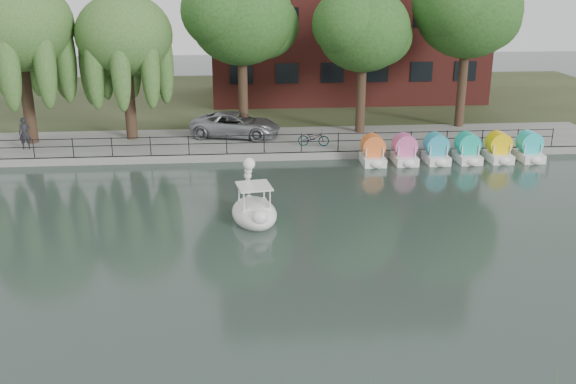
{
  "coord_description": "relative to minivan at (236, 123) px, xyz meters",
  "views": [
    {
      "loc": [
        -1.52,
        -19.97,
        9.57
      ],
      "look_at": [
        0.5,
        4.0,
        1.3
      ],
      "focal_mm": 40.0,
      "sensor_mm": 36.0,
      "label": 1
    }
  ],
  "objects": [
    {
      "name": "swan_boat",
      "position": [
        0.64,
        -12.45,
        -0.7
      ],
      "size": [
        2.2,
        3.06,
        2.39
      ],
      "rotation": [
        0.0,
        0.0,
        0.16
      ],
      "color": "white",
      "rests_on": "ground_plane"
    },
    {
      "name": "promenade",
      "position": [
        1.49,
        -0.83,
        -1.03
      ],
      "size": [
        40.0,
        6.0,
        0.4
      ],
      "primitive_type": "cube",
      "color": "gray",
      "rests_on": "ground_plane"
    },
    {
      "name": "land_strip",
      "position": [
        1.49,
        13.17,
        -1.05
      ],
      "size": [
        60.0,
        22.0,
        0.36
      ],
      "primitive_type": "cube",
      "color": "#47512D",
      "rests_on": "ground_plane"
    },
    {
      "name": "pedal_boat_row",
      "position": [
        11.39,
        -4.82,
        -0.62
      ],
      "size": [
        9.65,
        1.7,
        1.4
      ],
      "color": "white",
      "rests_on": "ground_plane"
    },
    {
      "name": "willow_mid",
      "position": [
        -6.01,
        0.17,
        5.02
      ],
      "size": [
        5.32,
        5.32,
        8.15
      ],
      "color": "#473323",
      "rests_on": "promenade"
    },
    {
      "name": "railing",
      "position": [
        1.49,
        -3.58,
        -0.08
      ],
      "size": [
        32.0,
        0.05,
        1.0
      ],
      "color": "black",
      "rests_on": "promenade"
    },
    {
      "name": "minivan",
      "position": [
        0.0,
        0.0,
        0.0
      ],
      "size": [
        4.08,
        6.43,
        1.65
      ],
      "primitive_type": "imported",
      "rotation": [
        0.0,
        0.0,
        1.33
      ],
      "color": "gray",
      "rests_on": "promenade"
    },
    {
      "name": "broadleaf_right",
      "position": [
        7.49,
        0.67,
        5.16
      ],
      "size": [
        5.4,
        5.4,
        8.32
      ],
      "color": "#473323",
      "rests_on": "promenade"
    },
    {
      "name": "broadleaf_far",
      "position": [
        13.99,
        1.67,
        6.17
      ],
      "size": [
        6.3,
        6.3,
        9.71
      ],
      "color": "#473323",
      "rests_on": "promenade"
    },
    {
      "name": "ground_plane",
      "position": [
        1.49,
        -16.83,
        -1.23
      ],
      "size": [
        120.0,
        120.0,
        0.0
      ],
      "primitive_type": "plane",
      "color": "#3F4E4B"
    },
    {
      "name": "kerb",
      "position": [
        1.49,
        -3.78,
        -1.03
      ],
      "size": [
        40.0,
        0.25,
        0.4
      ],
      "primitive_type": "cube",
      "color": "gray",
      "rests_on": "ground_plane"
    },
    {
      "name": "broadleaf_center",
      "position": [
        0.49,
        1.17,
        5.83
      ],
      "size": [
        6.0,
        6.0,
        9.25
      ],
      "color": "#473323",
      "rests_on": "promenade"
    },
    {
      "name": "bicycle",
      "position": [
        4.29,
        -2.43,
        -0.33
      ],
      "size": [
        0.87,
        1.79,
        1.0
      ],
      "primitive_type": "imported",
      "rotation": [
        0.0,
        0.0,
        1.41
      ],
      "color": "gray",
      "rests_on": "promenade"
    },
    {
      "name": "willow_left",
      "position": [
        -11.51,
        -0.33,
        5.64
      ],
      "size": [
        5.88,
        5.88,
        9.01
      ],
      "color": "#473323",
      "rests_on": "promenade"
    },
    {
      "name": "pedestrian",
      "position": [
        -11.45,
        -1.73,
        0.16
      ],
      "size": [
        0.78,
        0.59,
        1.98
      ],
      "primitive_type": "imported",
      "rotation": [
        0.0,
        0.0,
        0.16
      ],
      "color": "black",
      "rests_on": "promenade"
    }
  ]
}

